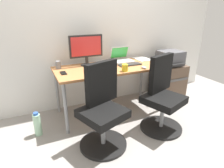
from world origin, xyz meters
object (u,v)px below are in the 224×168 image
desktop_monitor (86,48)px  printer (170,58)px  water_bottle_on_floor (37,124)px  open_laptop (122,58)px  office_chair_left (102,110)px  office_chair_right (162,97)px  side_cabinet (168,81)px  coffee_mug (125,68)px

desktop_monitor → printer: bearing=-4.6°
water_bottle_on_floor → desktop_monitor: size_ratio=0.65×
desktop_monitor → open_laptop: size_ratio=1.55×
office_chair_left → open_laptop: size_ratio=3.03×
office_chair_right → water_bottle_on_floor: bearing=162.9°
side_cabinet → desktop_monitor: desktop_monitor is taller
office_chair_left → desktop_monitor: size_ratio=1.96×
side_cabinet → desktop_monitor: bearing=175.4°
desktop_monitor → coffee_mug: 0.64m
printer → open_laptop: size_ratio=1.29×
office_chair_left → desktop_monitor: desktop_monitor is taller
office_chair_left → office_chair_right: same height
office_chair_left → water_bottle_on_floor: size_ratio=3.03×
side_cabinet → coffee_mug: size_ratio=6.30×
office_chair_left → side_cabinet: 1.71m
printer → water_bottle_on_floor: printer is taller
office_chair_left → printer: size_ratio=2.35×
water_bottle_on_floor → open_laptop: (1.36, 0.40, 0.62)m
office_chair_left → desktop_monitor: bearing=83.0°
printer → coffee_mug: printer is taller
open_laptop → office_chair_right: bearing=-81.0°
office_chair_right → coffee_mug: size_ratio=10.22×
office_chair_right → water_bottle_on_floor: (-1.50, 0.46, -0.28)m
open_laptop → coffee_mug: bearing=-112.9°
water_bottle_on_floor → office_chair_right: bearing=-17.1°
printer → water_bottle_on_floor: (-2.22, -0.28, -0.55)m
office_chair_left → office_chair_right: bearing=0.0°
water_bottle_on_floor → side_cabinet: bearing=7.1°
office_chair_right → side_cabinet: (0.72, 0.74, -0.13)m
office_chair_left → printer: office_chair_left is taller
office_chair_left → open_laptop: office_chair_left is taller
side_cabinet → coffee_mug: coffee_mug is taller
office_chair_right → side_cabinet: bearing=45.6°
side_cabinet → open_laptop: (-0.86, 0.13, 0.47)m
office_chair_left → side_cabinet: bearing=25.6°
printer → desktop_monitor: size_ratio=0.83×
office_chair_right → open_laptop: (-0.14, 0.87, 0.34)m
office_chair_right → office_chair_left: bearing=-180.0°
open_laptop → coffee_mug: size_ratio=3.37×
water_bottle_on_floor → coffee_mug: coffee_mug is taller
desktop_monitor → open_laptop: 0.61m
printer → coffee_mug: size_ratio=4.35×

